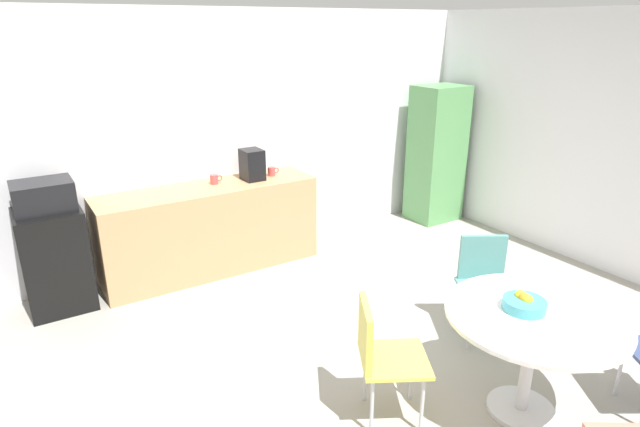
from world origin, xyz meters
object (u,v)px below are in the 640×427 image
round_table (533,332)px  fruit_bowl (524,303)px  mug_green (272,171)px  locker_cabinet (436,154)px  chair_teal (484,275)px  microwave (43,196)px  chair_yellow (379,348)px  mini_fridge (55,259)px  mug_white (214,179)px  coffee_maker (252,165)px

round_table → fruit_bowl: (-0.02, 0.08, 0.18)m
fruit_bowl → mug_green: mug_green is taller
locker_cabinet → chair_teal: size_ratio=2.08×
round_table → chair_teal: (0.51, 0.83, -0.09)m
fruit_bowl → locker_cabinet: bearing=54.5°
fruit_bowl → round_table: bearing=-73.3°
chair_teal → mug_green: (-0.71, 2.35, 0.43)m
microwave → round_table: microwave is taller
chair_yellow → fruit_bowl: (0.83, -0.40, 0.26)m
round_table → chair_yellow: bearing=150.7°
mini_fridge → chair_yellow: bearing=-60.1°
locker_cabinet → chair_yellow: size_ratio=2.08×
mini_fridge → mug_white: 1.63m
microwave → chair_teal: (2.90, -2.33, -0.53)m
locker_cabinet → mug_white: 2.94m
chair_yellow → fruit_bowl: fruit_bowl is taller
fruit_bowl → coffee_maker: 3.12m
coffee_maker → locker_cabinet: bearing=-2.3°
locker_cabinet → round_table: locker_cabinet is taller
mini_fridge → coffee_maker: coffee_maker is taller
mini_fridge → chair_yellow: size_ratio=1.12×
mug_green → round_table: bearing=-86.5°
chair_yellow → locker_cabinet: bearing=41.2°
mini_fridge → locker_cabinet: size_ratio=0.54×
mini_fridge → fruit_bowl: mini_fridge is taller
mini_fridge → chair_teal: 3.72m
locker_cabinet → fruit_bowl: size_ratio=6.42×
round_table → chair_teal: chair_teal is taller
locker_cabinet → mug_green: bearing=176.9°
locker_cabinet → mug_white: bearing=176.8°
mini_fridge → coffee_maker: (1.96, 0.00, 0.60)m
microwave → coffee_maker: 1.96m
mug_green → coffee_maker: coffee_maker is taller
mini_fridge → mug_green: bearing=0.6°
round_table → chair_teal: bearing=58.4°
fruit_bowl → microwave: bearing=127.5°
microwave → locker_cabinet: 4.50m
microwave → fruit_bowl: (2.37, -3.08, -0.27)m
round_table → chair_yellow: 0.98m
mini_fridge → mug_green: mug_green is taller
chair_teal → fruit_bowl: size_ratio=3.09×
fruit_bowl → coffee_maker: (-0.41, 3.08, 0.27)m
mini_fridge → round_table: (2.39, -3.16, 0.14)m
round_table → chair_teal: size_ratio=1.34×
microwave → round_table: size_ratio=0.43×
fruit_bowl → coffee_maker: coffee_maker is taller
locker_cabinet → coffee_maker: locker_cabinet is taller
round_table → fruit_bowl: 0.19m
chair_teal → coffee_maker: (-0.94, 2.33, 0.54)m
microwave → chair_yellow: microwave is taller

